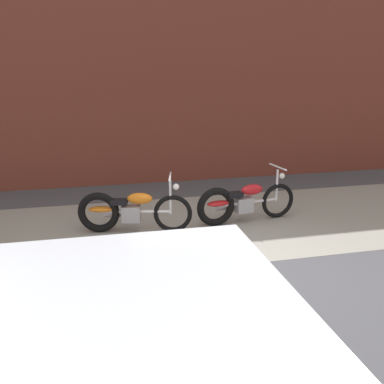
% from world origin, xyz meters
% --- Properties ---
extents(ground_plane, '(80.00, 80.00, 0.00)m').
position_xyz_m(ground_plane, '(0.00, 0.00, 0.00)').
color(ground_plane, '#47474C').
extents(sidewalk_slab, '(36.00, 3.50, 0.01)m').
position_xyz_m(sidewalk_slab, '(0.00, 1.75, 0.00)').
color(sidewalk_slab, gray).
rests_on(sidewalk_slab, ground).
extents(brick_building_wall, '(36.00, 0.50, 5.40)m').
position_xyz_m(brick_building_wall, '(0.00, 5.20, 2.70)').
color(brick_building_wall, brown).
rests_on(brick_building_wall, ground).
extents(motorcycle_orange, '(1.98, 0.73, 1.03)m').
position_xyz_m(motorcycle_orange, '(-1.07, 1.70, 0.40)').
color(motorcycle_orange, black).
rests_on(motorcycle_orange, ground).
extents(motorcycle_red, '(2.00, 0.58, 1.03)m').
position_xyz_m(motorcycle_red, '(1.02, 1.70, 0.40)').
color(motorcycle_red, black).
rests_on(motorcycle_red, ground).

